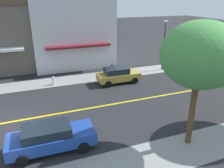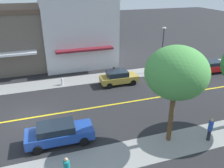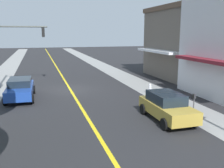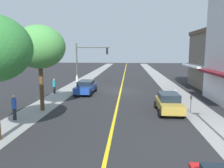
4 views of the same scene
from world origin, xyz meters
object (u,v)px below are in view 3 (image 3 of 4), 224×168
object	(u,v)px
parking_meter	(194,102)
traffic_light_mast	(12,43)
blue_sedan_right_curb	(20,88)
fire_hydrant	(150,89)
gold_sedan_left_curb	(167,106)

from	to	relation	value
parking_meter	traffic_light_mast	bearing A→B (deg)	-49.34
parking_meter	blue_sedan_right_curb	world-z (taller)	blue_sedan_right_curb
fire_hydrant	gold_sedan_left_curb	xyz separation A→B (m)	(1.74, 6.03, 0.38)
fire_hydrant	traffic_light_mast	distance (m)	13.06
fire_hydrant	blue_sedan_right_curb	distance (m)	10.12
traffic_light_mast	parking_meter	bearing A→B (deg)	-49.34
traffic_light_mast	gold_sedan_left_curb	xyz separation A→B (m)	(-9.03, 12.51, -3.17)
parking_meter	blue_sedan_right_curb	xyz separation A→B (m)	(10.01, -7.47, -0.12)
parking_meter	gold_sedan_left_curb	bearing A→B (deg)	-0.72
parking_meter	gold_sedan_left_curb	size ratio (longest dim) A/B	0.34
traffic_light_mast	fire_hydrant	bearing A→B (deg)	-31.05
blue_sedan_right_curb	fire_hydrant	bearing A→B (deg)	83.18
gold_sedan_left_curb	blue_sedan_right_curb	size ratio (longest dim) A/B	0.87
gold_sedan_left_curb	traffic_light_mast	bearing A→B (deg)	-144.03
gold_sedan_left_curb	parking_meter	bearing A→B (deg)	89.45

